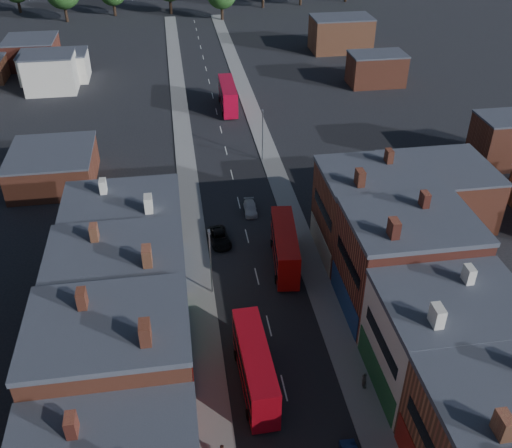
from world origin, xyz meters
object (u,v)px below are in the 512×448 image
object	(u,v)px
bus_1	(285,247)
car_2	(219,238)
car_3	(250,208)
bus_0	(255,366)
bus_2	(228,96)
ped_3	(364,380)

from	to	relation	value
bus_1	car_2	distance (m)	9.03
bus_1	car_3	xyz separation A→B (m)	(-2.29, 11.67, -1.90)
bus_0	bus_2	world-z (taller)	bus_2
bus_2	car_3	distance (m)	35.50
bus_1	bus_2	world-z (taller)	bus_2
car_2	bus_1	bearing A→B (deg)	-45.68
bus_2	car_3	size ratio (longest dim) A/B	2.82
bus_1	car_3	distance (m)	12.04
bus_1	car_2	size ratio (longest dim) A/B	2.19
bus_0	car_3	bearing A→B (deg)	80.95
bus_1	bus_2	bearing A→B (deg)	97.49
car_3	ped_3	world-z (taller)	ped_3
bus_0	car_2	distance (m)	22.63
car_3	bus_1	bearing A→B (deg)	-76.63
car_3	ped_3	size ratio (longest dim) A/B	2.30
ped_3	car_3	bearing A→B (deg)	12.56
bus_0	bus_2	size ratio (longest dim) A/B	0.95
bus_1	car_3	bearing A→B (deg)	107.06
bus_2	car_3	world-z (taller)	bus_2
ped_3	bus_0	bearing A→B (deg)	81.36
bus_0	ped_3	xyz separation A→B (m)	(9.54, -1.76, -1.49)
bus_2	car_2	bearing A→B (deg)	-96.95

